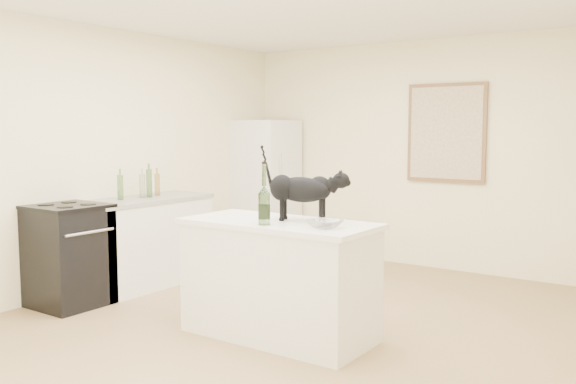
# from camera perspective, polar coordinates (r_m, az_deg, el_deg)

# --- Properties ---
(floor) EXTENTS (5.50, 5.50, 0.00)m
(floor) POSITION_cam_1_polar(r_m,az_deg,el_deg) (5.13, -0.42, -12.30)
(floor) COLOR #9C7853
(floor) RESTS_ON ground
(wall_back) EXTENTS (4.50, 0.00, 4.50)m
(wall_back) POSITION_cam_1_polar(r_m,az_deg,el_deg) (7.30, 12.17, 3.38)
(wall_back) COLOR #FFF7C5
(wall_back) RESTS_ON ground
(wall_left) EXTENTS (0.00, 5.50, 5.50)m
(wall_left) POSITION_cam_1_polar(r_m,az_deg,el_deg) (6.45, -16.99, 2.95)
(wall_left) COLOR #FFF7C5
(wall_left) RESTS_ON ground
(island_base) EXTENTS (1.44, 0.67, 0.86)m
(island_base) POSITION_cam_1_polar(r_m,az_deg,el_deg) (4.80, -0.84, -8.24)
(island_base) COLOR white
(island_base) RESTS_ON floor
(island_top) EXTENTS (1.50, 0.70, 0.04)m
(island_top) POSITION_cam_1_polar(r_m,az_deg,el_deg) (4.71, -0.85, -2.92)
(island_top) COLOR white
(island_top) RESTS_ON island_base
(left_cabinets) EXTENTS (0.60, 1.40, 0.86)m
(left_cabinets) POSITION_cam_1_polar(r_m,az_deg,el_deg) (6.51, -13.04, -4.63)
(left_cabinets) COLOR white
(left_cabinets) RESTS_ON floor
(left_countertop) EXTENTS (0.62, 1.44, 0.04)m
(left_countertop) POSITION_cam_1_polar(r_m,az_deg,el_deg) (6.45, -13.13, -0.70)
(left_countertop) COLOR gray
(left_countertop) RESTS_ON left_cabinets
(stove) EXTENTS (0.60, 0.60, 0.90)m
(stove) POSITION_cam_1_polar(r_m,az_deg,el_deg) (5.96, -19.51, -5.60)
(stove) COLOR black
(stove) RESTS_ON floor
(fridge) EXTENTS (0.68, 0.68, 1.70)m
(fridge) POSITION_cam_1_polar(r_m,az_deg,el_deg) (7.96, -2.10, 0.46)
(fridge) COLOR white
(fridge) RESTS_ON floor
(artwork_frame) EXTENTS (0.90, 0.03, 1.10)m
(artwork_frame) POSITION_cam_1_polar(r_m,az_deg,el_deg) (7.15, 14.35, 5.29)
(artwork_frame) COLOR brown
(artwork_frame) RESTS_ON wall_back
(artwork_canvas) EXTENTS (0.82, 0.00, 1.02)m
(artwork_canvas) POSITION_cam_1_polar(r_m,az_deg,el_deg) (7.14, 14.30, 5.29)
(artwork_canvas) COLOR beige
(artwork_canvas) RESTS_ON wall_back
(black_cat) EXTENTS (0.63, 0.38, 0.43)m
(black_cat) POSITION_cam_1_polar(r_m,az_deg,el_deg) (4.69, 1.23, -0.09)
(black_cat) COLOR black
(black_cat) RESTS_ON island_top
(wine_bottle) EXTENTS (0.10, 0.10, 0.41)m
(wine_bottle) POSITION_cam_1_polar(r_m,az_deg,el_deg) (4.50, -2.21, -0.47)
(wine_bottle) COLOR #345F26
(wine_bottle) RESTS_ON island_top
(glass_bowl) EXTENTS (0.27, 0.27, 0.06)m
(glass_bowl) POSITION_cam_1_polar(r_m,az_deg,el_deg) (4.37, 3.40, -2.95)
(glass_bowl) COLOR white
(glass_bowl) RESTS_ON island_top
(fridge_paper) EXTENTS (0.02, 0.13, 0.17)m
(fridge_paper) POSITION_cam_1_polar(r_m,az_deg,el_deg) (7.83, 0.45, 3.45)
(fridge_paper) COLOR white
(fridge_paper) RESTS_ON fridge
(counter_bottle_cluster) EXTENTS (0.12, 0.53, 0.29)m
(counter_bottle_cluster) POSITION_cam_1_polar(r_m,az_deg,el_deg) (6.45, -13.28, 0.61)
(counter_bottle_cluster) COLOR #97A194
(counter_bottle_cluster) RESTS_ON left_countertop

